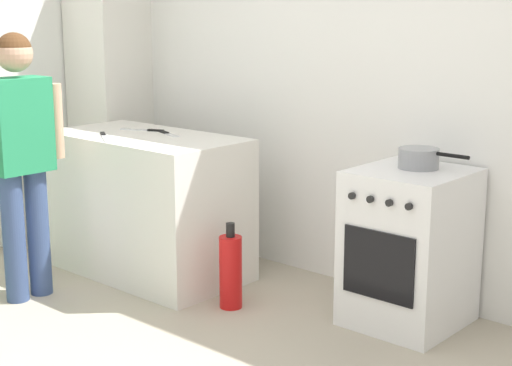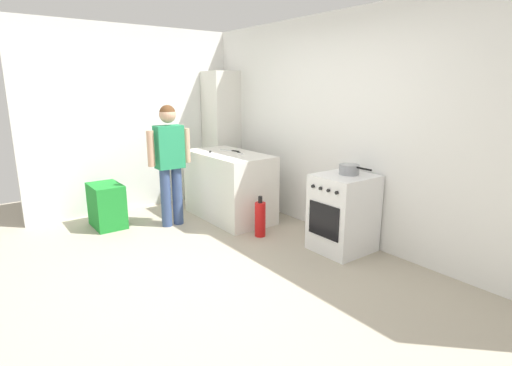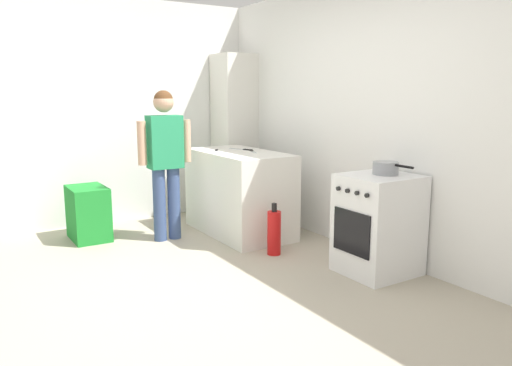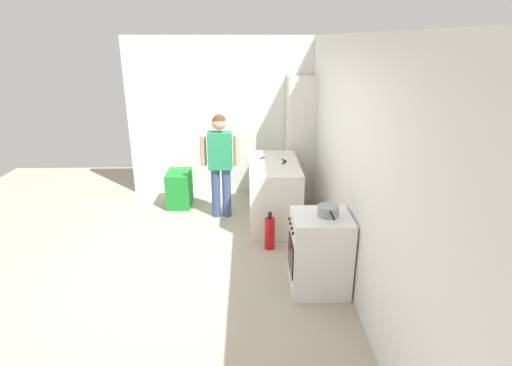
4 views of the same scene
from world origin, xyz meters
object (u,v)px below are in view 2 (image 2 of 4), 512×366
(knife_utility, at_px, (240,153))
(larder_cabinet, at_px, (221,136))
(knife_chef, at_px, (230,151))
(pot, at_px, (349,169))
(knife_bread, at_px, (210,153))
(person, at_px, (170,156))
(recycling_crate_lower, at_px, (108,216))
(fire_extinguisher, at_px, (260,219))
(oven_left, at_px, (343,213))
(recycling_crate_upper, at_px, (106,195))

(knife_utility, bearing_deg, larder_cabinet, 160.73)
(knife_chef, height_order, knife_utility, same)
(pot, height_order, knife_bread, pot)
(person, bearing_deg, recycling_crate_lower, -122.53)
(pot, height_order, fire_extinguisher, pot)
(knife_chef, distance_m, knife_utility, 0.23)
(knife_utility, distance_m, larder_cabinet, 1.10)
(oven_left, bearing_deg, recycling_crate_upper, -141.53)
(knife_chef, bearing_deg, recycling_crate_upper, -106.82)
(knife_utility, relative_size, recycling_crate_upper, 0.47)
(knife_bread, bearing_deg, oven_left, 18.25)
(fire_extinguisher, bearing_deg, pot, 31.83)
(person, distance_m, fire_extinguisher, 1.40)
(knife_utility, height_order, recycling_crate_upper, knife_utility)
(knife_bread, distance_m, knife_utility, 0.40)
(pot, height_order, recycling_crate_upper, pot)
(fire_extinguisher, distance_m, larder_cabinet, 2.03)
(knife_chef, height_order, larder_cabinet, larder_cabinet)
(pot, height_order, person, person)
(knife_chef, distance_m, person, 0.89)
(fire_extinguisher, relative_size, larder_cabinet, 0.25)
(pot, distance_m, fire_extinguisher, 1.23)
(recycling_crate_lower, distance_m, larder_cabinet, 2.16)
(oven_left, bearing_deg, larder_cabinet, 177.79)
(larder_cabinet, bearing_deg, pot, -0.88)
(recycling_crate_lower, bearing_deg, knife_bread, 67.84)
(recycling_crate_upper, bearing_deg, person, 57.47)
(recycling_crate_lower, bearing_deg, recycling_crate_upper, 0.00)
(oven_left, xyz_separation_m, recycling_crate_upper, (-2.33, -1.85, -0.01))
(person, relative_size, larder_cabinet, 0.78)
(knife_bread, relative_size, knife_utility, 1.27)
(oven_left, distance_m, knife_utility, 1.71)
(knife_utility, bearing_deg, recycling_crate_lower, -114.07)
(recycling_crate_upper, bearing_deg, fire_extinguisher, 43.26)
(person, bearing_deg, oven_left, 31.43)
(knife_utility, relative_size, larder_cabinet, 0.12)
(oven_left, height_order, person, person)
(knife_utility, bearing_deg, pot, 11.21)
(knife_utility, distance_m, recycling_crate_lower, 1.90)
(oven_left, xyz_separation_m, knife_chef, (-1.85, -0.26, 0.48))
(knife_utility, height_order, recycling_crate_lower, knife_utility)
(knife_chef, height_order, recycling_crate_lower, knife_chef)
(oven_left, relative_size, person, 0.55)
(knife_bread, bearing_deg, larder_cabinet, 139.85)
(oven_left, distance_m, fire_extinguisher, 1.01)
(knife_chef, relative_size, person, 0.19)
(oven_left, height_order, recycling_crate_upper, oven_left)
(oven_left, distance_m, knife_chef, 1.93)
(person, xyz_separation_m, recycling_crate_lower, (-0.45, -0.70, -0.77))
(oven_left, relative_size, fire_extinguisher, 1.70)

